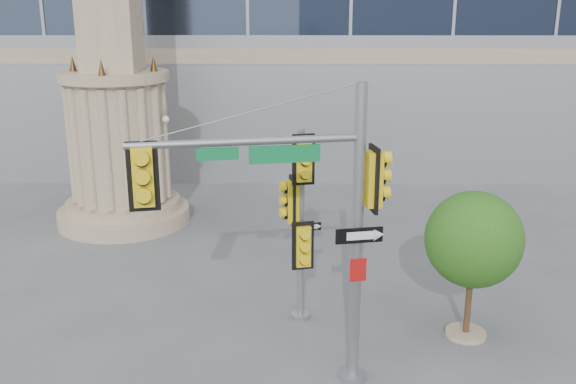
{
  "coord_description": "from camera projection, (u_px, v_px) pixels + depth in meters",
  "views": [
    {
      "loc": [
        -0.22,
        -11.79,
        7.18
      ],
      "look_at": [
        -0.33,
        2.0,
        3.13
      ],
      "focal_mm": 40.0,
      "sensor_mm": 36.0,
      "label": 1
    }
  ],
  "objects": [
    {
      "name": "main_signal_pole",
      "position": [
        302.0,
        208.0,
        11.59
      ],
      "size": [
        4.53,
        1.25,
        5.88
      ],
      "rotation": [
        0.0,
        0.0,
        0.19
      ],
      "color": "slate",
      "rests_on": "ground"
    },
    {
      "name": "monument",
      "position": [
        113.0,
        58.0,
        20.47
      ],
      "size": [
        4.4,
        4.4,
        16.6
      ],
      "color": "#9A8968",
      "rests_on": "ground"
    },
    {
      "name": "secondary_signal_pole",
      "position": [
        300.0,
        213.0,
        14.4
      ],
      "size": [
        0.84,
        0.6,
        4.56
      ],
      "rotation": [
        0.0,
        0.0,
        0.23
      ],
      "color": "slate",
      "rests_on": "ground"
    },
    {
      "name": "ground",
      "position": [
        303.0,
        363.0,
        13.34
      ],
      "size": [
        120.0,
        120.0,
        0.0
      ],
      "primitive_type": "plane",
      "color": "#545456",
      "rests_on": "ground"
    },
    {
      "name": "street_tree",
      "position": [
        475.0,
        243.0,
        13.85
      ],
      "size": [
        2.16,
        2.11,
        3.36
      ],
      "color": "#9A8968",
      "rests_on": "ground"
    }
  ]
}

